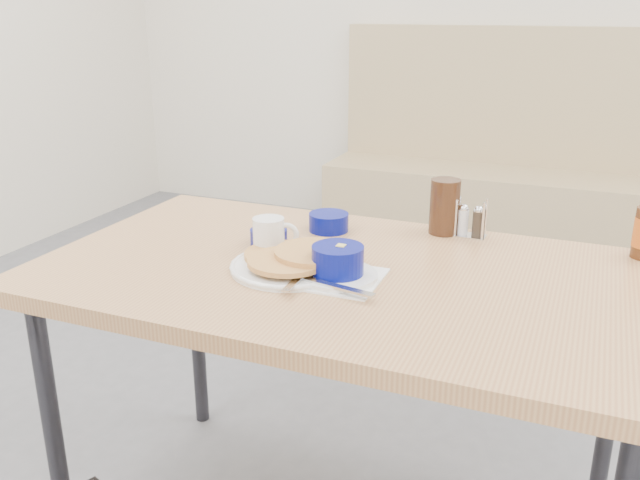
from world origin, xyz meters
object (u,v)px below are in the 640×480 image
at_px(creamer_bowl, 329,222).
at_px(butter_bowl, 269,237).
at_px(grits_setting, 338,265).
at_px(amber_tumbler, 445,207).
at_px(coffee_mug, 270,235).
at_px(dining_table, 342,293).
at_px(pancake_plate, 292,261).
at_px(booth_bench, 496,185).
at_px(condiment_caddy, 470,223).

bearing_deg(creamer_bowl, butter_bowl, -120.12).
bearing_deg(grits_setting, amber_tumbler, 70.49).
bearing_deg(coffee_mug, dining_table, -9.58).
relative_size(grits_setting, creamer_bowl, 1.99).
distance_m(creamer_bowl, butter_bowl, 0.19).
bearing_deg(creamer_bowl, pancake_plate, -84.91).
distance_m(pancake_plate, grits_setting, 0.12).
height_order(booth_bench, dining_table, booth_bench).
bearing_deg(condiment_caddy, dining_table, -121.73).
height_order(grits_setting, butter_bowl, grits_setting).
height_order(booth_bench, butter_bowl, booth_bench).
bearing_deg(grits_setting, condiment_caddy, 62.26).
distance_m(amber_tumbler, condiment_caddy, 0.08).
relative_size(coffee_mug, butter_bowl, 1.17).
xyz_separation_m(booth_bench, coffee_mug, (-0.20, -2.50, 0.45)).
relative_size(pancake_plate, amber_tumbler, 1.98).
relative_size(pancake_plate, grits_setting, 1.37).
bearing_deg(pancake_plate, coffee_mug, 139.42).
distance_m(booth_bench, creamer_bowl, 2.34).
bearing_deg(dining_table, creamer_bowl, 118.41).
height_order(booth_bench, condiment_caddy, booth_bench).
relative_size(pancake_plate, creamer_bowl, 2.72).
xyz_separation_m(booth_bench, pancake_plate, (-0.11, -2.58, 0.43)).
bearing_deg(butter_bowl, creamer_bowl, 59.88).
bearing_deg(coffee_mug, butter_bowl, 121.17).
bearing_deg(butter_bowl, coffee_mug, -58.83).
bearing_deg(pancake_plate, amber_tumbler, 55.98).
xyz_separation_m(dining_table, pancake_plate, (-0.11, -0.05, 0.08)).
bearing_deg(butter_bowl, booth_bench, 84.70).
xyz_separation_m(grits_setting, butter_bowl, (-0.24, 0.14, -0.01)).
relative_size(booth_bench, condiment_caddy, 18.94).
height_order(dining_table, creamer_bowl, creamer_bowl).
bearing_deg(booth_bench, coffee_mug, -94.59).
relative_size(grits_setting, condiment_caddy, 2.10).
distance_m(pancake_plate, coffee_mug, 0.13).
distance_m(dining_table, butter_bowl, 0.25).
xyz_separation_m(coffee_mug, creamer_bowl, (0.07, 0.21, -0.02)).
bearing_deg(pancake_plate, booth_bench, 87.65).
height_order(creamer_bowl, amber_tumbler, amber_tumbler).
distance_m(pancake_plate, amber_tumbler, 0.47).
relative_size(dining_table, pancake_plate, 4.87).
distance_m(booth_bench, coffee_mug, 2.55).
distance_m(dining_table, coffee_mug, 0.23).
height_order(grits_setting, creamer_bowl, grits_setting).
relative_size(booth_bench, coffee_mug, 17.45).
xyz_separation_m(creamer_bowl, amber_tumbler, (0.29, 0.10, 0.05)).
xyz_separation_m(pancake_plate, creamer_bowl, (-0.03, 0.29, 0.00)).
relative_size(coffee_mug, amber_tumbler, 0.75).
distance_m(grits_setting, creamer_bowl, 0.34).
height_order(dining_table, pancake_plate, pancake_plate).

